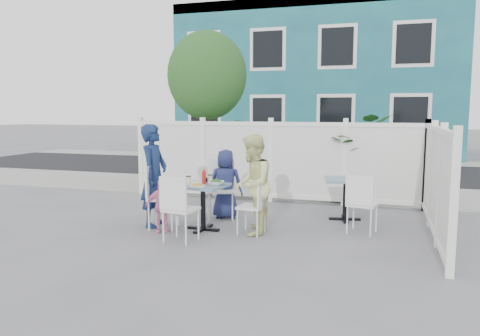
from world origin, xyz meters
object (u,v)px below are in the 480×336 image
(woman, at_px, (252,185))
(chair_left, at_px, (158,192))
(spare_table, at_px, (345,188))
(chair_back, at_px, (221,184))
(main_table, at_px, (203,195))
(boy, at_px, (226,184))
(toddler, at_px, (161,206))
(chair_right, at_px, (256,202))
(chair_near, at_px, (178,204))
(utility_cabinet, at_px, (167,159))
(man, at_px, (154,175))

(woman, bearing_deg, chair_left, -92.14)
(spare_table, relative_size, woman, 0.52)
(spare_table, relative_size, chair_back, 0.77)
(spare_table, height_order, chair_back, chair_back)
(spare_table, height_order, chair_left, chair_left)
(main_table, bearing_deg, chair_back, 91.27)
(chair_back, distance_m, boy, 0.09)
(main_table, relative_size, woman, 0.50)
(chair_left, relative_size, toddler, 1.22)
(chair_right, relative_size, toddler, 1.05)
(chair_back, bearing_deg, chair_near, 69.18)
(chair_left, distance_m, toddler, 0.30)
(utility_cabinet, relative_size, chair_right, 1.44)
(chair_near, distance_m, toddler, 0.67)
(chair_near, relative_size, boy, 0.80)
(main_table, xyz_separation_m, chair_back, (-0.02, 0.88, 0.03))
(spare_table, relative_size, boy, 0.65)
(chair_back, bearing_deg, woman, 114.08)
(spare_table, distance_m, woman, 1.81)
(utility_cabinet, distance_m, main_table, 4.86)
(chair_near, xyz_separation_m, woman, (0.87, 0.74, 0.20))
(chair_left, relative_size, woman, 0.66)
(main_table, distance_m, man, 0.88)
(main_table, bearing_deg, chair_near, -96.75)
(main_table, distance_m, spare_table, 2.42)
(spare_table, distance_m, chair_right, 1.77)
(utility_cabinet, distance_m, chair_right, 5.36)
(boy, relative_size, toddler, 1.46)
(woman, distance_m, boy, 1.13)
(chair_right, relative_size, chair_back, 0.85)
(woman, bearing_deg, toddler, -83.30)
(chair_left, bearing_deg, boy, 129.85)
(chair_near, xyz_separation_m, toddler, (-0.48, 0.44, -0.14))
(chair_left, xyz_separation_m, toddler, (0.15, -0.20, -0.17))
(spare_table, distance_m, toddler, 3.05)
(chair_back, xyz_separation_m, man, (-0.82, -0.86, 0.23))
(chair_near, bearing_deg, chair_right, 45.63)
(spare_table, bearing_deg, main_table, -147.21)
(utility_cabinet, relative_size, chair_near, 1.29)
(chair_right, height_order, boy, boy)
(chair_left, relative_size, boy, 0.83)
(toddler, bearing_deg, man, 107.59)
(chair_left, distance_m, chair_back, 1.19)
(chair_back, height_order, toddler, chair_back)
(main_table, height_order, spare_table, main_table)
(utility_cabinet, height_order, man, man)
(man, xyz_separation_m, toddler, (0.27, -0.32, -0.41))
(boy, distance_m, toddler, 1.33)
(spare_table, bearing_deg, boy, -167.42)
(woman, height_order, boy, woman)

